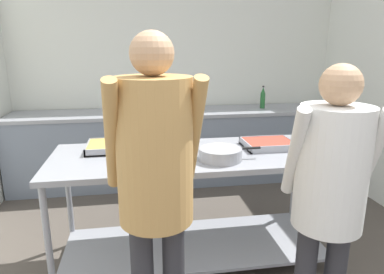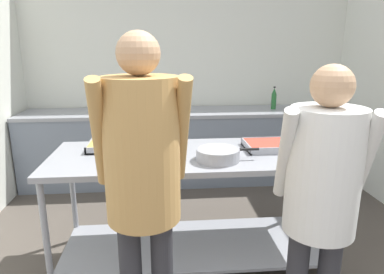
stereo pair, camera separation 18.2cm
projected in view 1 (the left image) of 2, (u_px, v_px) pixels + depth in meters
name	position (u px, v px, depth m)	size (l,w,h in m)	color
wall_rear	(177.00, 73.00, 4.43)	(4.21, 0.06, 2.65)	silver
back_counter	(181.00, 146.00, 4.30)	(4.05, 0.65, 0.90)	slate
serving_counter	(194.00, 189.00, 2.63)	(2.11, 0.82, 0.89)	gray
serving_tray_vegetables	(113.00, 146.00, 2.65)	(0.40, 0.34, 0.05)	gray
plate_stack	(161.00, 144.00, 2.71)	(0.26, 0.26, 0.06)	white
sauce_pan	(220.00, 153.00, 2.40)	(0.45, 0.31, 0.09)	gray
serving_tray_roast	(268.00, 144.00, 2.71)	(0.39, 0.31, 0.05)	gray
guest_serving_left	(330.00, 181.00, 1.82)	(0.52, 0.40, 1.59)	#2D2D33
guest_serving_right	(155.00, 169.00, 1.72)	(0.50, 0.38, 1.74)	#2D2D33
water_bottle	(263.00, 98.00, 4.33)	(0.06, 0.06, 0.28)	#23602D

